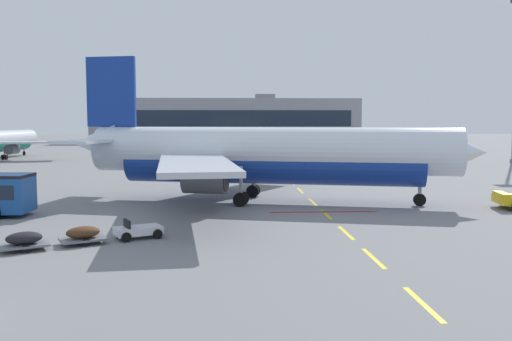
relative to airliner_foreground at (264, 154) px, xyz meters
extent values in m
plane|color=slate|center=(26.00, 12.62, -3.95)|extent=(400.00, 400.00, 0.00)
cube|color=yellow|center=(4.00, -25.82, -3.95)|extent=(0.24, 4.00, 0.01)
cube|color=yellow|center=(4.00, -19.06, -3.95)|extent=(0.24, 4.00, 0.01)
cube|color=yellow|center=(4.00, -12.92, -3.95)|extent=(0.24, 4.00, 0.01)
cube|color=yellow|center=(4.00, -6.44, -3.95)|extent=(0.24, 4.00, 0.01)
cube|color=yellow|center=(4.00, -0.53, -3.95)|extent=(0.24, 4.00, 0.01)
cube|color=yellow|center=(4.00, 6.88, -3.95)|extent=(0.24, 4.00, 0.01)
cube|color=yellow|center=(4.00, 13.41, -3.95)|extent=(0.24, 4.00, 0.01)
cube|color=yellow|center=(4.00, 20.47, -3.95)|extent=(0.24, 4.00, 0.01)
cube|color=yellow|center=(4.00, 27.89, -3.95)|extent=(0.24, 4.00, 0.01)
cube|color=yellow|center=(4.00, 35.18, -3.95)|extent=(0.24, 4.00, 0.01)
cube|color=yellow|center=(4.00, 42.49, -3.95)|extent=(0.24, 4.00, 0.01)
cube|color=yellow|center=(4.00, 49.26, -3.95)|extent=(0.24, 4.00, 0.01)
cube|color=yellow|center=(4.00, 56.70, -3.95)|extent=(0.24, 4.00, 0.01)
cube|color=yellow|center=(4.00, 62.55, -3.95)|extent=(0.24, 4.00, 0.01)
cube|color=#B21414|center=(4.00, -5.38, -3.95)|extent=(8.00, 0.40, 0.01)
cylinder|color=silver|center=(0.57, -0.14, 0.35)|extent=(30.13, 10.91, 3.80)
cylinder|color=navy|center=(0.57, -0.14, -0.69)|extent=(24.62, 9.27, 3.50)
cone|color=silver|center=(15.18, -3.75, 0.35)|extent=(4.29, 4.45, 3.72)
cone|color=silver|center=(-14.72, 3.64, 0.83)|extent=(4.85, 4.14, 3.23)
cube|color=#192333|center=(14.16, -3.50, 1.02)|extent=(2.24, 3.15, 0.60)
cube|color=navy|center=(-13.02, 3.22, 5.25)|extent=(4.36, 1.40, 6.00)
cube|color=silver|center=(-12.94, 6.49, 1.11)|extent=(4.64, 6.98, 0.24)
cube|color=silver|center=(-14.47, 0.28, 1.11)|extent=(4.64, 6.98, 0.24)
cube|color=#B7BCC6|center=(-1.25, 9.06, -0.12)|extent=(13.32, 16.86, 0.36)
cube|color=#B7BCC6|center=(-5.33, -7.44, -0.12)|extent=(6.38, 17.38, 0.36)
cylinder|color=#4C4F54|center=(-2.12, 6.19, -1.57)|extent=(3.61, 2.81, 2.10)
cylinder|color=black|center=(-0.56, 5.80, -1.57)|extent=(0.54, 1.76, 1.79)
cylinder|color=#4C4F54|center=(-4.76, -4.49, -1.57)|extent=(3.61, 2.81, 2.10)
cylinder|color=black|center=(-3.20, -4.87, -1.57)|extent=(0.54, 1.76, 1.79)
cylinder|color=gray|center=(12.12, -2.99, -2.12)|extent=(0.28, 0.28, 2.67)
cylinder|color=black|center=(12.12, -2.99, -3.45)|extent=(1.03, 0.51, 0.99)
cylinder|color=gray|center=(-0.75, 2.86, -2.09)|extent=(0.28, 0.28, 2.61)
cylinder|color=black|center=(-0.67, 3.20, -3.40)|extent=(1.15, 0.60, 1.10)
cylinder|color=black|center=(-0.83, 2.52, -3.40)|extent=(1.15, 0.60, 1.10)
cylinder|color=gray|center=(-2.00, -2.18, -2.09)|extent=(0.28, 0.28, 2.61)
cylinder|color=black|center=(-1.91, -1.85, -3.40)|extent=(1.15, 0.60, 1.10)
cylinder|color=black|center=(-2.08, -2.52, -3.40)|extent=(1.15, 0.60, 1.10)
cube|color=yellow|center=(17.96, -4.63, -2.83)|extent=(1.11, 2.60, 0.24)
cylinder|color=black|center=(18.91, -3.38, -3.50)|extent=(0.95, 0.55, 0.90)
cone|color=silver|center=(-41.10, 64.43, -0.55)|extent=(3.27, 3.12, 2.95)
cube|color=#192333|center=(-41.20, 63.60, -0.02)|extent=(2.40, 1.54, 0.47)
cube|color=#B7BCC6|center=(-36.29, 48.65, -0.92)|extent=(13.95, 6.55, 0.28)
cylinder|color=#4C4F54|center=(-38.66, 48.83, -2.07)|extent=(1.96, 2.72, 1.66)
cylinder|color=black|center=(-38.51, 50.09, -2.07)|extent=(1.41, 0.27, 1.41)
cylinder|color=gray|center=(-41.41, 61.96, -2.50)|extent=(0.22, 0.22, 2.11)
cylinder|color=black|center=(-41.41, 61.96, -3.56)|extent=(0.32, 0.81, 0.78)
cylinder|color=gray|center=(-40.73, 50.78, -2.48)|extent=(0.22, 0.22, 2.07)
cylinder|color=black|center=(-41.01, 50.82, -3.51)|extent=(0.38, 0.90, 0.87)
cylinder|color=black|center=(-40.46, 50.75, -3.51)|extent=(0.38, 0.90, 0.87)
cylinder|color=black|center=(-18.90, -4.45, -3.45)|extent=(1.02, 0.39, 1.00)
cube|color=silver|center=(-8.29, -13.73, -3.49)|extent=(2.95, 2.39, 0.44)
cube|color=black|center=(-8.87, -14.01, -3.09)|extent=(0.59, 1.06, 0.56)
cylinder|color=black|center=(-7.77, -12.70, -3.67)|extent=(0.58, 0.41, 0.56)
cylinder|color=black|center=(-7.17, -13.96, -3.67)|extent=(0.58, 0.41, 0.56)
cylinder|color=black|center=(-9.41, -13.49, -3.67)|extent=(0.58, 0.41, 0.56)
cylinder|color=black|center=(-8.80, -14.75, -3.67)|extent=(0.58, 0.41, 0.56)
cube|color=slate|center=(-11.08, -15.07, -3.67)|extent=(2.81, 2.39, 0.12)
ellipsoid|color=#4C2D19|center=(-11.08, -15.07, -3.29)|extent=(2.16, 1.87, 0.64)
cylinder|color=black|center=(-11.37, -14.47, -3.73)|extent=(0.46, 0.32, 0.44)
cylinder|color=black|center=(-10.79, -15.68, -3.73)|extent=(0.46, 0.32, 0.44)
cube|color=slate|center=(-13.78, -16.38, -3.67)|extent=(2.81, 2.39, 0.12)
ellipsoid|color=black|center=(-13.78, -16.38, -3.29)|extent=(2.16, 1.87, 0.64)
cylinder|color=black|center=(-14.08, -15.77, -3.73)|extent=(0.46, 0.32, 0.44)
cylinder|color=black|center=(-13.49, -16.99, -3.73)|extent=(0.46, 0.32, 0.44)
cylinder|color=slate|center=(42.17, 38.84, -3.65)|extent=(0.70, 0.70, 0.60)
cube|color=gray|center=(-2.38, 127.29, 2.62)|extent=(80.00, 21.60, 13.13)
cube|color=#192333|center=(-2.38, 116.42, 3.27)|extent=(73.60, 0.12, 4.73)
cube|color=gray|center=(9.62, 127.29, 9.98)|extent=(6.00, 5.00, 1.60)
camera|label=1|loc=(-3.35, -45.28, 2.86)|focal=38.63mm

